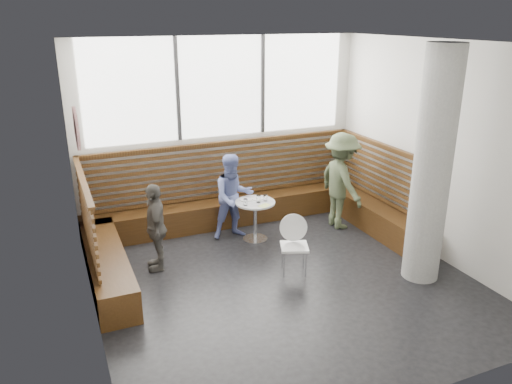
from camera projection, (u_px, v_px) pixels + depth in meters
name	position (u px, v px, depth m)	size (l,w,h in m)	color
room	(286.00, 172.00, 6.42)	(5.00, 5.00, 3.20)	silver
booth	(238.00, 211.00, 8.35)	(5.00, 2.50, 1.44)	#38220E
concrete_column	(432.00, 168.00, 6.58)	(0.50, 0.50, 3.20)	gray
wall_art	(76.00, 129.00, 5.62)	(0.50, 0.50, 0.03)	white
cafe_table	(255.00, 212.00, 8.10)	(0.65, 0.65, 0.67)	silver
cafe_chair	(292.00, 240.00, 7.09)	(0.40, 0.39, 0.83)	white
adult_man	(341.00, 181.00, 8.51)	(1.08, 0.62, 1.67)	#4C583B
child_back	(233.00, 197.00, 8.14)	(0.69, 0.54, 1.42)	#6A77B8
child_left	(156.00, 227.00, 7.13)	(0.76, 0.32, 1.29)	#55524D
plate_near	(246.00, 199.00, 8.11)	(0.21, 0.21, 0.01)	white
plate_far	(257.00, 199.00, 8.15)	(0.19, 0.19, 0.01)	white
glass_left	(245.00, 202.00, 7.87)	(0.07, 0.07, 0.11)	white
glass_mid	(258.00, 199.00, 7.99)	(0.07, 0.07, 0.12)	white
glass_right	(265.00, 198.00, 8.06)	(0.06, 0.06, 0.10)	white
menu_card	(265.00, 206.00, 7.86)	(0.19, 0.13, 0.00)	#A5C64C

